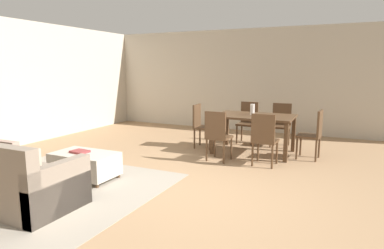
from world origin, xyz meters
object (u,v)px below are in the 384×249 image
Objects in this scene: dining_chair_far_right at (281,122)px; dining_chair_head_east at (314,132)px; dining_chair_far_left at (248,120)px; dining_chair_near_right at (264,137)px; vase_centerpiece at (252,110)px; dining_table at (254,120)px; dining_chair_near_left at (217,133)px; book_on_ottoman at (80,152)px; ottoman_table at (85,164)px; couch at (0,180)px; dining_chair_head_west at (201,123)px.

dining_chair_far_right and dining_chair_head_east have the same top height.
dining_chair_far_left is 0.73m from dining_chair_far_right.
dining_chair_near_right and dining_chair_head_east have the same top height.
dining_chair_far_left is at bearing 110.47° from vase_centerpiece.
vase_centerpiece is at bearing 166.42° from dining_table.
dining_chair_near_left and dining_chair_near_right have the same top height.
dining_table is 1.67× the size of dining_chair_far_left.
vase_centerpiece reaches higher than dining_chair_near_left.
dining_chair_far_left is 4.26× the size of vase_centerpiece.
book_on_ottoman is (-3.10, -2.67, -0.10)m from dining_chair_head_east.
dining_table is 0.20m from vase_centerpiece.
ottoman_table is 3.30m from dining_table.
vase_centerpiece is 0.83× the size of book_on_ottoman.
couch is 4.44m from dining_table.
couch is 2.20× the size of dining_chair_near_left.
dining_chair_near_right is (2.60, 2.99, 0.22)m from couch.
dining_chair_head_east is at bearing -30.87° from dining_chair_far_left.
dining_chair_far_right is (2.27, 3.55, 0.29)m from ottoman_table.
dining_chair_near_right is 1.90m from dining_chair_far_left.
dining_chair_far_right is 1.00× the size of dining_chair_head_west.
dining_chair_near_right reaches higher than dining_table.
dining_chair_far_left is at bearing 65.70° from book_on_ottoman.
dining_chair_near_left is 1.05m from vase_centerpiece.
vase_centerpiece is (1.10, 0.01, 0.35)m from dining_chair_head_west.
ottoman_table is at bearing -125.55° from dining_table.
couch is 1.32× the size of dining_table.
dining_chair_far_right is at bearing 30.34° from dining_chair_head_west.
ottoman_table is 0.20m from book_on_ottoman.
dining_chair_head_west reaches higher than ottoman_table.
dining_chair_head_west is (-2.27, 0.01, 0.00)m from dining_chair_head_east.
dining_chair_head_east is at bearing -0.28° from dining_table.
vase_centerpiece reaches higher than dining_chair_far_left.
dining_chair_head_west is 2.81m from book_on_ottoman.
dining_chair_head_west reaches higher than dining_table.
dining_chair_head_west is (-0.77, -0.89, 0.00)m from dining_chair_far_left.
dining_chair_near_left is at bearing -113.99° from dining_chair_far_right.
dining_table is 7.10× the size of vase_centerpiece.
dining_chair_near_left reaches higher than book_on_ottoman.
dining_table is 0.95m from dining_chair_near_right.
dining_chair_head_east is (1.49, -0.89, 0.00)m from dining_chair_far_left.
dining_chair_head_east reaches higher than couch.
ottoman_table is 1.05× the size of dining_chair_head_east.
ottoman_table is at bearing 76.17° from couch.
dining_chair_near_left is 1.79m from dining_chair_far_left.
dining_chair_far_left is 1.00× the size of dining_chair_head_east.
dining_chair_far_right is at bearing 67.35° from dining_table.
book_on_ottoman is at bearing -139.25° from dining_chair_head_east.
dining_table is 1.14m from dining_chair_head_east.
dining_chair_near_right is 1.00× the size of dining_chair_far_right.
dining_chair_head_east is at bearing -0.18° from dining_chair_head_west.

